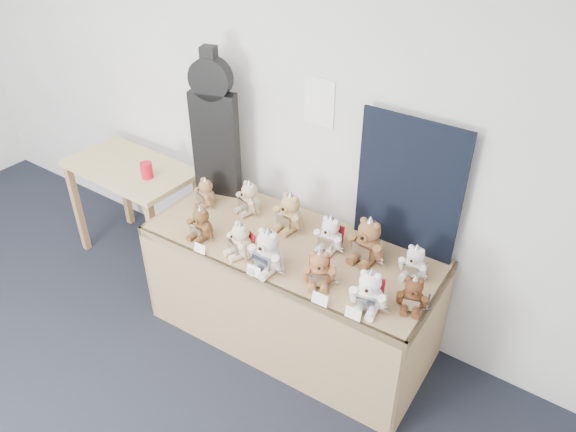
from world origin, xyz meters
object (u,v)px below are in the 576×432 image
Objects in this scene: teddy_front_right at (319,269)px; teddy_back_centre_left at (290,213)px; teddy_front_left at (240,241)px; teddy_front_far_left at (201,224)px; teddy_front_centre at (268,252)px; side_table at (133,181)px; teddy_back_left at (249,199)px; teddy_front_far_right at (369,292)px; teddy_back_right at (368,242)px; teddy_back_end at (414,263)px; display_table at (285,272)px; guitar_case at (214,126)px; teddy_front_end at (413,295)px; teddy_back_centre_right at (330,235)px; red_cup at (147,170)px; teddy_back_far_left at (206,193)px.

teddy_front_right is 0.55m from teddy_back_centre_left.
teddy_front_left reaches higher than teddy_front_right.
teddy_front_far_left is 0.79× the size of teddy_front_centre.
teddy_back_left is (1.05, 0.09, 0.18)m from side_table.
teddy_back_centre_left is (-0.75, 0.36, 0.00)m from teddy_front_far_right.
teddy_back_end is at bearing 7.55° from teddy_back_right.
teddy_back_right is at bearing 16.02° from teddy_back_left.
teddy_back_left reaches higher than display_table.
teddy_front_far_right reaches higher than teddy_back_left.
guitar_case is at bearing 14.82° from side_table.
teddy_back_end is at bearing 95.59° from teddy_front_end.
teddy_back_end is (0.08, 0.37, -0.02)m from teddy_front_far_right.
teddy_back_centre_right is at bearing -173.31° from teddy_back_end.
teddy_front_right reaches higher than display_table.
side_table is 8.57× the size of red_cup.
red_cup is at bearing 142.91° from teddy_front_right.
teddy_front_left is (-0.19, -0.17, 0.26)m from display_table.
teddy_back_centre_left reaches higher than teddy_back_far_left.
teddy_front_far_right is at bearing -18.55° from teddy_back_centre_left.
side_table is at bearing 172.98° from display_table.
teddy_back_left is (-1.27, 0.23, 0.01)m from teddy_front_end.
teddy_back_far_left is at bearing 137.44° from teddy_front_right.
teddy_back_far_left reaches higher than side_table.
red_cup is at bearing -8.28° from side_table.
teddy_back_centre_left reaches higher than teddy_back_left.
guitar_case is 1.06m from teddy_back_centre_right.
display_table is at bearing 63.68° from teddy_front_left.
teddy_front_left is 0.52m from teddy_front_right.
teddy_front_far_right is 1.40m from teddy_back_far_left.
teddy_back_left is (-0.46, 0.41, -0.02)m from teddy_front_centre.
teddy_back_left is at bearing 151.44° from display_table.
teddy_front_far_right is at bearing 2.99° from teddy_front_far_left.
display_table is 0.57m from teddy_back_right.
teddy_front_right is (0.52, 0.04, -0.00)m from teddy_front_left.
teddy_back_left is at bearing -174.99° from teddy_back_right.
teddy_back_centre_left reaches higher than teddy_back_end.
teddy_front_centre is 0.42m from teddy_back_centre_left.
teddy_back_left is 0.98× the size of teddy_back_centre_right.
teddy_back_end is at bearing -19.64° from guitar_case.
teddy_back_centre_right is (0.19, 0.36, -0.02)m from teddy_front_centre.
teddy_front_centre is 0.82m from teddy_back_end.
red_cup is at bearing -166.52° from teddy_back_centre_left.
teddy_back_right reaches higher than teddy_back_centre_right.
teddy_back_left is at bearing -173.64° from teddy_back_centre_left.
teddy_front_end is (0.83, -0.02, 0.25)m from display_table.
display_table is 6.79× the size of teddy_front_far_right.
teddy_front_far_left is 0.96× the size of teddy_front_left.
teddy_back_centre_left is at bearing 142.94° from teddy_front_far_right.
teddy_back_right is 1.41× the size of teddy_back_far_left.
teddy_back_centre_right is 1.10× the size of teddy_back_end.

